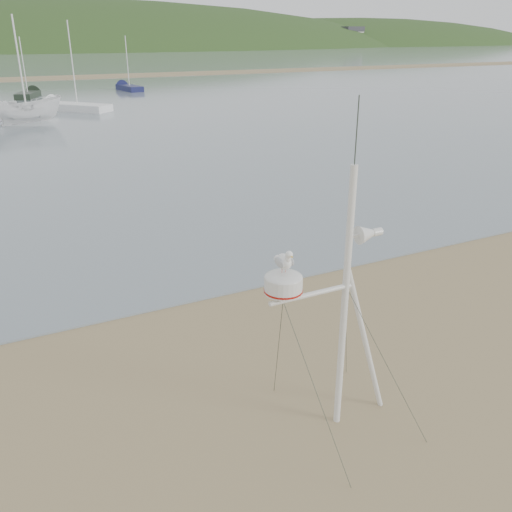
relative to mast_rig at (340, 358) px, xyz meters
name	(u,v)px	position (x,y,z in m)	size (l,w,h in m)	color
ground	(182,446)	(-2.16, 0.56, -1.12)	(560.00, 560.00, 0.00)	olive
hill_ridge	(29,101)	(16.35, 235.56, -20.82)	(620.00, 180.00, 80.00)	#213A17
mast_rig	(340,358)	(0.00, 0.00, 0.00)	(2.06, 2.20, 4.65)	silver
boat_white	(23,88)	(-1.04, 31.88, 1.07)	(1.62, 1.66, 4.30)	white
sailboat_dark_mid	(32,93)	(0.93, 49.05, -0.82)	(3.03, 5.52, 5.41)	black
sailboat_blue_far	(125,87)	(10.01, 51.56, -0.82)	(2.01, 5.56, 5.46)	#121642
sailboat_white_near	(59,106)	(1.74, 38.44, -0.82)	(5.59, 6.18, 6.69)	white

